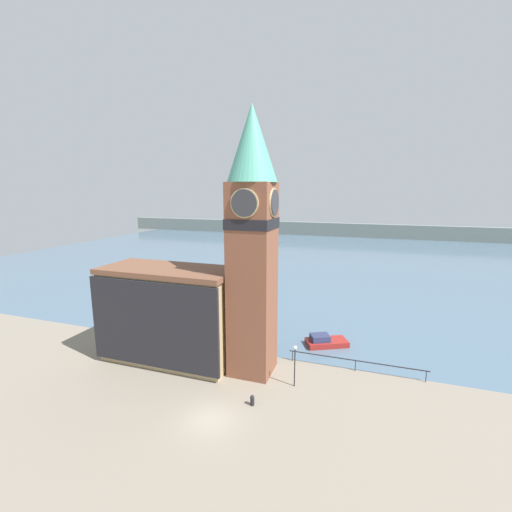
{
  "coord_description": "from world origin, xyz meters",
  "views": [
    {
      "loc": [
        10.53,
        -20.47,
        16.78
      ],
      "look_at": [
        1.67,
        5.84,
        11.5
      ],
      "focal_mm": 24.0,
      "sensor_mm": 36.0,
      "label": 1
    }
  ],
  "objects_px": {
    "pier_building": "(169,314)",
    "lamp_post": "(295,358)",
    "clock_tower": "(252,238)",
    "mooring_bollard_near": "(252,400)",
    "boat_near": "(325,341)"
  },
  "relations": [
    {
      "from": "clock_tower",
      "to": "pier_building",
      "type": "relative_size",
      "value": 1.79
    },
    {
      "from": "lamp_post",
      "to": "boat_near",
      "type": "bearing_deg",
      "value": 80.61
    },
    {
      "from": "clock_tower",
      "to": "pier_building",
      "type": "distance_m",
      "value": 11.82
    },
    {
      "from": "pier_building",
      "to": "mooring_bollard_near",
      "type": "height_order",
      "value": "pier_building"
    },
    {
      "from": "clock_tower",
      "to": "mooring_bollard_near",
      "type": "distance_m",
      "value": 13.41
    },
    {
      "from": "clock_tower",
      "to": "lamp_post",
      "type": "height_order",
      "value": "clock_tower"
    },
    {
      "from": "clock_tower",
      "to": "mooring_bollard_near",
      "type": "relative_size",
      "value": 28.13
    },
    {
      "from": "pier_building",
      "to": "lamp_post",
      "type": "height_order",
      "value": "pier_building"
    },
    {
      "from": "boat_near",
      "to": "mooring_bollard_near",
      "type": "bearing_deg",
      "value": -134.59
    },
    {
      "from": "clock_tower",
      "to": "boat_near",
      "type": "distance_m",
      "value": 15.6
    },
    {
      "from": "clock_tower",
      "to": "pier_building",
      "type": "height_order",
      "value": "clock_tower"
    },
    {
      "from": "mooring_bollard_near",
      "to": "lamp_post",
      "type": "relative_size",
      "value": 0.23
    },
    {
      "from": "pier_building",
      "to": "lamp_post",
      "type": "bearing_deg",
      "value": -4.3
    },
    {
      "from": "clock_tower",
      "to": "lamp_post",
      "type": "relative_size",
      "value": 6.37
    },
    {
      "from": "clock_tower",
      "to": "lamp_post",
      "type": "distance_m",
      "value": 11.07
    }
  ]
}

